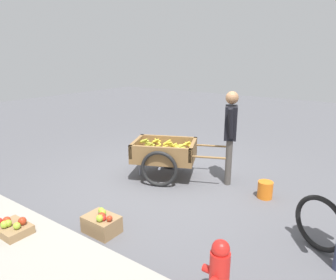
{
  "coord_description": "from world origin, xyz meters",
  "views": [
    {
      "loc": [
        -2.91,
        4.17,
        2.2
      ],
      "look_at": [
        0.09,
        -0.05,
        0.75
      ],
      "focal_mm": 32.94,
      "sensor_mm": 36.0,
      "label": 1
    }
  ],
  "objects": [
    {
      "name": "ground_plane",
      "position": [
        0.0,
        0.0,
        0.0
      ],
      "size": [
        24.0,
        24.0,
        0.0
      ],
      "primitive_type": "plane",
      "color": "#56565B"
    },
    {
      "name": "fire_hydrant",
      "position": [
        -1.95,
        2.05,
        0.33
      ],
      "size": [
        0.25,
        0.25,
        0.67
      ],
      "color": "red",
      "rests_on": "ground"
    },
    {
      "name": "mixed_fruit_crate",
      "position": [
        -0.21,
        1.83,
        0.13
      ],
      "size": [
        0.44,
        0.32,
        0.32
      ],
      "color": "#99754C",
      "rests_on": "ground"
    },
    {
      "name": "vendor_person",
      "position": [
        -0.83,
        -0.6,
        0.96
      ],
      "size": [
        0.32,
        0.55,
        1.61
      ],
      "color": "#4C4742",
      "rests_on": "ground"
    },
    {
      "name": "apple_crate",
      "position": [
        0.51,
        2.59,
        0.13
      ],
      "size": [
        0.44,
        0.32,
        0.32
      ],
      "color": "#99754C",
      "rests_on": "ground"
    },
    {
      "name": "plastic_bucket",
      "position": [
        -1.58,
        -0.35,
        0.14
      ],
      "size": [
        0.24,
        0.24,
        0.27
      ],
      "primitive_type": "cylinder",
      "color": "orange",
      "rests_on": "ground"
    },
    {
      "name": "fruit_cart",
      "position": [
        0.22,
        -0.14,
        0.44
      ],
      "size": [
        1.82,
        1.37,
        0.73
      ],
      "color": "olive",
      "rests_on": "ground"
    }
  ]
}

